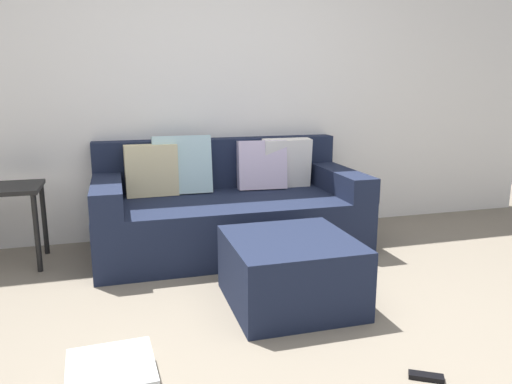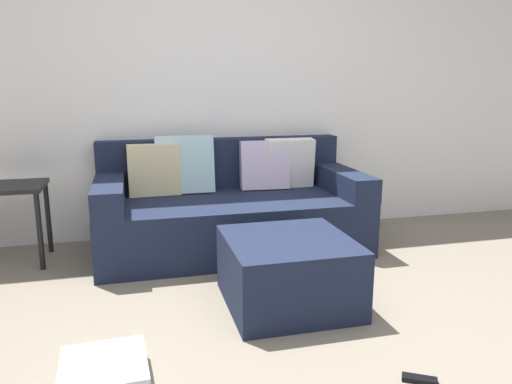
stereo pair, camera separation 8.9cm
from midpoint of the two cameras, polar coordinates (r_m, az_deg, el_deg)
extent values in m
plane|color=slate|center=(2.39, 7.10, -19.64)|extent=(8.09, 8.09, 0.00)
cube|color=white|center=(4.20, -3.91, 12.59)|extent=(6.23, 0.10, 2.56)
cube|color=#192138|center=(3.82, -2.13, -3.65)|extent=(2.01, 0.98, 0.41)
cube|color=#192138|center=(4.12, -3.39, 3.41)|extent=(2.01, 0.16, 0.41)
cube|color=#192138|center=(3.67, -16.03, -0.01)|extent=(0.21, 0.98, 0.18)
cube|color=#192138|center=(4.03, 10.43, 1.36)|extent=(0.21, 0.98, 0.18)
cube|color=beige|center=(3.89, -11.13, 2.55)|extent=(0.40, 0.18, 0.40)
cube|color=silver|center=(3.92, -7.63, 3.19)|extent=(0.46, 0.18, 0.47)
cube|color=white|center=(4.12, 4.51, 3.36)|extent=(0.41, 0.15, 0.41)
cube|color=silver|center=(4.05, 1.62, 3.18)|extent=(0.41, 0.21, 0.41)
cube|color=#192138|center=(2.90, 4.62, -9.16)|extent=(0.71, 0.74, 0.40)
cube|color=silver|center=(2.32, -16.12, -19.61)|extent=(0.38, 0.39, 0.11)
cube|color=black|center=(3.83, -26.02, 0.55)|extent=(0.45, 0.44, 0.03)
cylinder|color=black|center=(3.68, -23.20, -4.27)|extent=(0.04, 0.04, 0.54)
cylinder|color=black|center=(4.04, -22.42, -2.75)|extent=(0.04, 0.04, 0.54)
cube|color=black|center=(2.40, 19.55, -19.84)|extent=(0.15, 0.12, 0.02)
camera|label=1|loc=(0.04, -89.22, 0.17)|focal=34.43mm
camera|label=2|loc=(0.04, 90.78, -0.17)|focal=34.43mm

